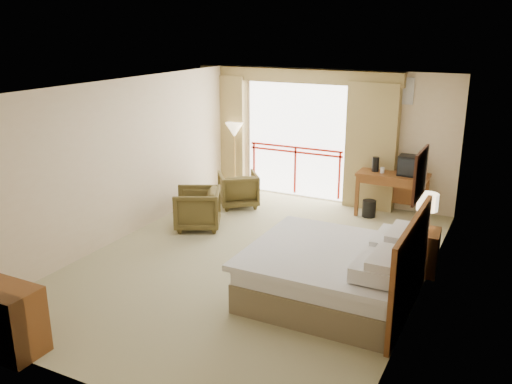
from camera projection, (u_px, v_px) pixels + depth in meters
The scene contains 28 objects.
floor at pixel (256, 261), 8.48m from camera, with size 7.00×7.00×0.00m, color #999266.
ceiling at pixel (256, 86), 7.68m from camera, with size 7.00×7.00×0.00m, color white.
wall_back at pixel (333, 136), 11.06m from camera, with size 5.00×5.00×0.00m, color beige.
wall_front at pixel (88, 267), 5.09m from camera, with size 5.00×5.00×0.00m, color beige.
wall_left at pixel (124, 160), 9.15m from camera, with size 7.00×7.00×0.00m, color beige.
wall_right at pixel (428, 201), 7.00m from camera, with size 7.00×7.00×0.00m, color beige.
balcony_door at pixel (296, 140), 11.43m from camera, with size 2.40×2.40×0.00m, color white.
balcony_railing at pixel (295, 158), 11.53m from camera, with size 2.09×0.03×1.02m.
curtain_left at pixel (225, 132), 12.02m from camera, with size 1.00×0.26×2.50m, color olive.
curtain_right at pixel (371, 147), 10.60m from camera, with size 1.00×0.26×2.50m, color olive.
valance at pixel (296, 76), 10.95m from camera, with size 4.40×0.22×0.28m, color olive.
hvac_vent at pixel (400, 91), 10.18m from camera, with size 0.50×0.04×0.50m, color silver.
bed at pixel (335, 273), 7.21m from camera, with size 2.13×2.06×0.97m.
headboard at pixel (410, 268), 6.71m from camera, with size 0.06×2.10×1.30m, color #5C2F14.
framed_art at pixel (420, 175), 6.35m from camera, with size 0.04×0.72×0.60m.
nightstand at pixel (422, 251), 8.02m from camera, with size 0.45×0.54×0.65m, color #5C2F14.
table_lamp at pixel (428, 203), 7.84m from camera, with size 0.31×0.31×0.54m.
phone at pixel (419, 231), 7.80m from camera, with size 0.20×0.15×0.09m, color black.
desk at pixel (393, 182), 10.31m from camera, with size 1.30×0.63×0.85m.
tv at pixel (410, 166), 10.01m from camera, with size 0.42×0.33×0.38m.
coffee_maker at pixel (375, 164), 10.31m from camera, with size 0.13×0.13×0.28m, color black.
cup at pixel (382, 170), 10.23m from camera, with size 0.08×0.08×0.11m, color white.
wastebasket at pixel (369, 209), 10.38m from camera, with size 0.26×0.26×0.32m, color black.
armchair_far at pixel (239, 206), 11.06m from camera, with size 0.74×0.76×0.69m, color #44391B.
armchair_near at pixel (198, 228), 9.86m from camera, with size 0.78×0.80×0.73m, color #44391B.
side_table at pixel (196, 198), 10.33m from camera, with size 0.49×0.49×0.54m.
book at pixel (195, 189), 10.28m from camera, with size 0.17×0.23×0.02m, color white.
floor_lamp at pixel (234, 133), 11.67m from camera, with size 0.39×0.39×1.52m.
Camera 1 is at (3.51, -6.94, 3.53)m, focal length 38.00 mm.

